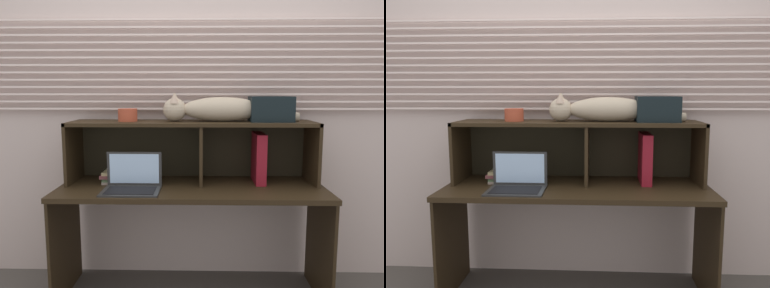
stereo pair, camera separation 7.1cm
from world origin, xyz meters
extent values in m
cube|color=beige|center=(0.00, 0.55, 1.25)|extent=(4.40, 0.04, 2.50)
cube|color=silver|center=(0.00, 0.50, 1.17)|extent=(3.02, 0.02, 0.01)
cube|color=silver|center=(0.00, 0.50, 1.22)|extent=(3.02, 0.02, 0.01)
cube|color=silver|center=(0.00, 0.50, 1.27)|extent=(3.02, 0.02, 0.01)
cube|color=silver|center=(0.00, 0.50, 1.32)|extent=(3.02, 0.02, 0.01)
cube|color=silver|center=(0.00, 0.50, 1.37)|extent=(3.02, 0.02, 0.01)
cube|color=silver|center=(0.00, 0.50, 1.42)|extent=(3.02, 0.02, 0.01)
cube|color=silver|center=(0.00, 0.50, 1.47)|extent=(3.02, 0.02, 0.01)
cube|color=silver|center=(0.00, 0.50, 1.51)|extent=(3.02, 0.02, 0.01)
cube|color=silver|center=(0.00, 0.50, 1.56)|extent=(3.02, 0.02, 0.01)
cube|color=silver|center=(0.00, 0.50, 1.61)|extent=(3.02, 0.02, 0.01)
cube|color=silver|center=(0.00, 0.50, 1.66)|extent=(3.02, 0.02, 0.01)
cube|color=silver|center=(0.00, 0.50, 1.71)|extent=(3.02, 0.02, 0.01)
cube|color=silver|center=(0.00, 0.50, 1.76)|extent=(3.02, 0.02, 0.01)
cube|color=black|center=(0.00, 0.21, 0.70)|extent=(1.62, 0.59, 0.03)
cube|color=black|center=(-0.80, 0.21, 0.34)|extent=(0.02, 0.53, 0.68)
cube|color=black|center=(0.80, 0.21, 0.34)|extent=(0.02, 0.53, 0.68)
cube|color=black|center=(0.00, 0.33, 1.09)|extent=(1.54, 0.35, 0.02)
cube|color=black|center=(-0.76, 0.33, 0.91)|extent=(0.02, 0.35, 0.39)
cube|color=black|center=(0.76, 0.33, 0.91)|extent=(0.02, 0.35, 0.39)
cube|color=black|center=(0.06, 0.33, 0.90)|extent=(0.02, 0.33, 0.37)
cube|color=black|center=(0.00, 0.50, 0.91)|extent=(1.54, 0.01, 0.39)
ellipsoid|color=#BBA98E|center=(0.19, 0.33, 1.18)|extent=(0.51, 0.16, 0.15)
sphere|color=#BBA98E|center=(-0.11, 0.33, 1.18)|extent=(0.15, 0.15, 0.15)
cone|color=#C0A48E|center=(-0.11, 0.29, 1.25)|extent=(0.07, 0.07, 0.07)
cone|color=tan|center=(-0.11, 0.36, 1.25)|extent=(0.07, 0.07, 0.07)
cylinder|color=#BBA98E|center=(0.54, 0.33, 1.13)|extent=(0.26, 0.06, 0.06)
cube|color=#2A2A2A|center=(-0.35, 0.07, 0.72)|extent=(0.33, 0.25, 0.01)
cube|color=#2A2A2A|center=(-0.35, 0.19, 0.83)|extent=(0.33, 0.01, 0.20)
cube|color=#ADD1F9|center=(-0.35, 0.19, 0.83)|extent=(0.30, 0.00, 0.18)
cube|color=black|center=(-0.35, 0.06, 0.73)|extent=(0.28, 0.17, 0.00)
cube|color=maroon|center=(0.43, 0.33, 0.87)|extent=(0.06, 0.25, 0.31)
cube|color=gray|center=(-0.48, 0.33, 0.72)|extent=(0.15, 0.22, 0.02)
cube|color=#4A6342|center=(-0.48, 0.33, 0.74)|extent=(0.15, 0.22, 0.02)
cube|color=brown|center=(-0.50, 0.32, 0.76)|extent=(0.15, 0.22, 0.02)
cube|color=tan|center=(-0.48, 0.33, 0.78)|extent=(0.15, 0.22, 0.02)
cylinder|color=#B3462D|center=(-0.41, 0.33, 1.14)|extent=(0.12, 0.12, 0.08)
cube|color=black|center=(0.49, 0.33, 1.18)|extent=(0.26, 0.20, 0.16)
camera|label=1|loc=(0.05, -2.02, 1.29)|focal=34.86mm
camera|label=2|loc=(0.12, -2.02, 1.29)|focal=34.86mm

